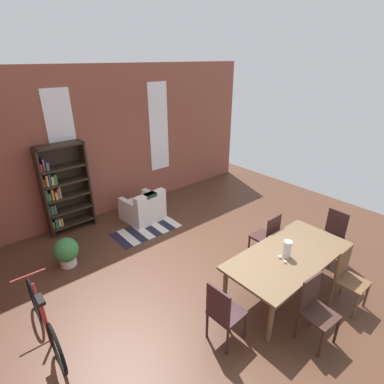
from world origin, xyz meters
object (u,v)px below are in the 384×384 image
(dining_table, at_px, (288,258))
(potted_plant_by_shelf, at_px, (66,251))
(dining_chair_head_right, at_px, (332,234))
(dining_chair_far_right, at_px, (267,236))
(bookshelf_tall, at_px, (63,189))
(dining_chair_head_left, at_px, (223,312))
(dining_chair_near_left, at_px, (315,308))
(vase_on_table, at_px, (287,249))
(bicycle_second, at_px, (44,321))
(dining_chair_near_right, at_px, (348,276))
(armchair_white, at_px, (143,209))

(dining_table, xyz_separation_m, potted_plant_by_shelf, (-2.42, 2.96, -0.36))
(dining_chair_head_right, bearing_deg, dining_chair_far_right, 142.28)
(dining_chair_far_right, xyz_separation_m, bookshelf_tall, (-2.41, 3.48, 0.45))
(dining_chair_head_left, relative_size, potted_plant_by_shelf, 1.72)
(dining_table, distance_m, dining_chair_head_left, 1.44)
(dining_chair_near_left, bearing_deg, dining_chair_head_right, 21.03)
(vase_on_table, height_order, dining_chair_far_right, vase_on_table)
(vase_on_table, bearing_deg, potted_plant_by_shelf, 128.29)
(dining_chair_head_right, height_order, dining_chair_near_left, same)
(vase_on_table, bearing_deg, bookshelf_tall, 113.69)
(dining_table, relative_size, dining_chair_head_right, 2.24)
(dining_table, distance_m, potted_plant_by_shelf, 3.85)
(dining_chair_head_right, relative_size, bookshelf_tall, 0.49)
(bicycle_second, bearing_deg, dining_chair_near_right, -31.79)
(armchair_white, bearing_deg, potted_plant_by_shelf, -164.26)
(dining_chair_head_right, xyz_separation_m, armchair_white, (-1.88, 3.52, -0.23))
(vase_on_table, distance_m, bookshelf_tall, 4.61)
(dining_chair_near_right, xyz_separation_m, dining_chair_near_left, (-0.95, -0.00, 0.00))
(dining_chair_head_left, relative_size, armchair_white, 1.08)
(dining_chair_near_right, distance_m, dining_chair_far_right, 1.47)
(dining_chair_head_left, relative_size, bookshelf_tall, 0.49)
(dining_chair_head_right, xyz_separation_m, bookshelf_tall, (-3.37, 4.22, 0.45))
(dining_chair_head_right, distance_m, dining_chair_head_left, 2.87)
(dining_chair_head_right, bearing_deg, dining_chair_near_right, -142.55)
(vase_on_table, relative_size, dining_chair_near_right, 0.28)
(bicycle_second, bearing_deg, dining_chair_head_left, -41.19)
(dining_chair_near_left, xyz_separation_m, armchair_white, (0.02, 4.26, -0.23))
(dining_chair_near_right, xyz_separation_m, bicycle_second, (-3.69, 2.29, -0.18))
(dining_chair_near_right, bearing_deg, dining_chair_head_left, 159.04)
(dining_chair_near_left, bearing_deg, bookshelf_tall, 106.44)
(dining_table, xyz_separation_m, dining_chair_head_right, (1.44, -0.00, -0.15))
(dining_chair_head_left, distance_m, potted_plant_by_shelf, 3.14)
(dining_table, relative_size, dining_chair_head_left, 2.24)
(dining_chair_head_right, relative_size, armchair_white, 1.08)
(dining_table, height_order, vase_on_table, vase_on_table)
(bicycle_second, bearing_deg, dining_chair_far_right, -12.43)
(dining_chair_near_left, bearing_deg, vase_on_table, 62.15)
(dining_table, height_order, dining_chair_head_right, dining_chair_head_right)
(dining_chair_far_right, xyz_separation_m, armchair_white, (-0.93, 2.78, -0.23))
(dining_chair_near_right, distance_m, dining_chair_head_left, 2.05)
(dining_chair_head_right, distance_m, dining_chair_near_left, 2.04)
(dining_table, bearing_deg, dining_chair_head_right, -0.14)
(dining_table, xyz_separation_m, bookshelf_tall, (-1.93, 4.22, 0.30))
(dining_chair_far_right, xyz_separation_m, dining_chair_head_left, (-1.91, -0.74, 0.00))
(vase_on_table, bearing_deg, dining_chair_far_right, 52.71)
(dining_chair_near_left, xyz_separation_m, potted_plant_by_shelf, (-1.95, 3.70, -0.21))
(dining_chair_near_right, bearing_deg, bicycle_second, 148.21)
(dining_chair_head_right, height_order, armchair_white, dining_chair_head_right)
(vase_on_table, height_order, dining_chair_near_right, vase_on_table)
(bookshelf_tall, relative_size, armchair_white, 2.19)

